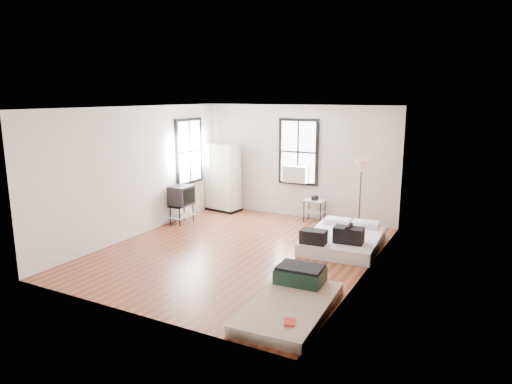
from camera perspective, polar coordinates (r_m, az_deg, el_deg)
The scene contains 8 objects.
ground at distance 9.12m, azimuth -2.14°, elevation -7.35°, with size 6.00×6.00×0.00m, color brown.
room_shell at distance 8.91m, azimuth 0.24°, elevation 3.71°, with size 5.02×6.02×2.80m.
mattress_main at distance 9.44m, azimuth 10.78°, elevation -5.81°, with size 1.55×2.02×0.62m.
mattress_bare at distance 6.81m, azimuth 4.59°, elevation -13.16°, with size 1.15×2.03×0.43m.
wardrobe at distance 12.10m, azimuth -4.11°, elevation 1.78°, with size 0.96×0.63×1.77m.
side_table at distance 11.15m, azimuth 7.34°, elevation -1.57°, with size 0.48×0.39×0.64m.
floor_lamp at distance 10.57m, azimuth 13.03°, elevation 2.70°, with size 0.34×0.34×1.60m.
tv_stand at distance 11.02m, azimuth -9.29°, elevation -0.59°, with size 0.46×0.65×0.91m.
Camera 1 is at (4.32, -7.45, 3.02)m, focal length 32.00 mm.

